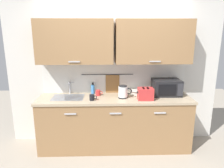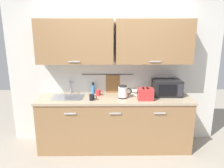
{
  "view_description": "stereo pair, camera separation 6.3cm",
  "coord_description": "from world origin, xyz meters",
  "px_view_note": "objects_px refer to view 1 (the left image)",
  "views": [
    {
      "loc": [
        -0.14,
        -2.95,
        1.94
      ],
      "look_at": [
        -0.04,
        0.33,
        1.12
      ],
      "focal_mm": 32.97,
      "sensor_mm": 36.0,
      "label": 1
    },
    {
      "loc": [
        -0.08,
        -2.95,
        1.94
      ],
      "look_at": [
        -0.04,
        0.33,
        1.12
      ],
      "focal_mm": 32.97,
      "sensor_mm": 36.0,
      "label": 2
    }
  ],
  "objects_px": {
    "dish_soap_bottle": "(93,89)",
    "mug_by_kettle": "(98,93)",
    "microwave": "(166,87)",
    "electric_kettle": "(123,92)",
    "toaster": "(145,94)",
    "mug_near_sink": "(92,97)",
    "mixing_bowl": "(136,92)"
  },
  "relations": [
    {
      "from": "dish_soap_bottle",
      "to": "mug_by_kettle",
      "type": "bearing_deg",
      "value": -49.92
    },
    {
      "from": "dish_soap_bottle",
      "to": "mug_near_sink",
      "type": "xyz_separation_m",
      "value": [
        0.01,
        -0.37,
        -0.04
      ]
    },
    {
      "from": "electric_kettle",
      "to": "toaster",
      "type": "distance_m",
      "value": 0.36
    },
    {
      "from": "electric_kettle",
      "to": "mixing_bowl",
      "type": "distance_m",
      "value": 0.32
    },
    {
      "from": "mug_near_sink",
      "to": "mug_by_kettle",
      "type": "relative_size",
      "value": 1.0
    },
    {
      "from": "mixing_bowl",
      "to": "mug_near_sink",
      "type": "bearing_deg",
      "value": -157.19
    },
    {
      "from": "microwave",
      "to": "dish_soap_bottle",
      "type": "bearing_deg",
      "value": 174.88
    },
    {
      "from": "electric_kettle",
      "to": "dish_soap_bottle",
      "type": "relative_size",
      "value": 1.16
    },
    {
      "from": "microwave",
      "to": "mixing_bowl",
      "type": "height_order",
      "value": "microwave"
    },
    {
      "from": "microwave",
      "to": "mug_by_kettle",
      "type": "height_order",
      "value": "microwave"
    },
    {
      "from": "electric_kettle",
      "to": "dish_soap_bottle",
      "type": "bearing_deg",
      "value": 153.94
    },
    {
      "from": "electric_kettle",
      "to": "mixing_bowl",
      "type": "height_order",
      "value": "electric_kettle"
    },
    {
      "from": "mug_near_sink",
      "to": "toaster",
      "type": "relative_size",
      "value": 0.47
    },
    {
      "from": "mug_near_sink",
      "to": "mixing_bowl",
      "type": "height_order",
      "value": "mug_near_sink"
    },
    {
      "from": "electric_kettle",
      "to": "toaster",
      "type": "bearing_deg",
      "value": -16.86
    },
    {
      "from": "dish_soap_bottle",
      "to": "toaster",
      "type": "xyz_separation_m",
      "value": [
        0.86,
        -0.35,
        0.01
      ]
    },
    {
      "from": "dish_soap_bottle",
      "to": "mug_by_kettle",
      "type": "height_order",
      "value": "dish_soap_bottle"
    },
    {
      "from": "microwave",
      "to": "electric_kettle",
      "type": "bearing_deg",
      "value": -169.69
    },
    {
      "from": "electric_kettle",
      "to": "mug_by_kettle",
      "type": "bearing_deg",
      "value": 161.77
    },
    {
      "from": "dish_soap_bottle",
      "to": "toaster",
      "type": "distance_m",
      "value": 0.93
    },
    {
      "from": "toaster",
      "to": "mug_by_kettle",
      "type": "bearing_deg",
      "value": 162.39
    },
    {
      "from": "mug_by_kettle",
      "to": "dish_soap_bottle",
      "type": "bearing_deg",
      "value": 130.08
    },
    {
      "from": "mixing_bowl",
      "to": "toaster",
      "type": "xyz_separation_m",
      "value": [
        0.1,
        -0.3,
        0.05
      ]
    },
    {
      "from": "mug_by_kettle",
      "to": "mug_near_sink",
      "type": "bearing_deg",
      "value": -108.61
    },
    {
      "from": "electric_kettle",
      "to": "mug_by_kettle",
      "type": "xyz_separation_m",
      "value": [
        -0.42,
        0.14,
        -0.05
      ]
    },
    {
      "from": "toaster",
      "to": "mug_by_kettle",
      "type": "xyz_separation_m",
      "value": [
        -0.76,
        0.24,
        -0.05
      ]
    },
    {
      "from": "dish_soap_bottle",
      "to": "mug_near_sink",
      "type": "height_order",
      "value": "dish_soap_bottle"
    },
    {
      "from": "dish_soap_bottle",
      "to": "mug_near_sink",
      "type": "distance_m",
      "value": 0.37
    },
    {
      "from": "electric_kettle",
      "to": "mug_near_sink",
      "type": "xyz_separation_m",
      "value": [
        -0.5,
        -0.12,
        -0.05
      ]
    },
    {
      "from": "dish_soap_bottle",
      "to": "microwave",
      "type": "bearing_deg",
      "value": -5.12
    },
    {
      "from": "microwave",
      "to": "mug_by_kettle",
      "type": "xyz_separation_m",
      "value": [
        -1.17,
        0.0,
        -0.09
      ]
    },
    {
      "from": "electric_kettle",
      "to": "dish_soap_bottle",
      "type": "distance_m",
      "value": 0.57
    }
  ]
}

